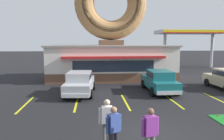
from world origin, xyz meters
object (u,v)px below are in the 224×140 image
at_px(car_teal, 159,80).
at_px(pedestrian_blue_sweater_man, 150,132).
at_px(car_silver, 80,82).
at_px(trash_bin, 173,78).
at_px(pedestrian_hooded_kid, 107,120).
at_px(pedestrian_leather_jacket_man, 114,129).

bearing_deg(car_teal, pedestrian_blue_sweater_man, -109.03).
relative_size(car_teal, pedestrian_blue_sweater_man, 2.69).
bearing_deg(car_silver, trash_bin, 22.28).
xyz_separation_m(car_teal, pedestrian_hooded_kid, (-4.44, -8.07, 0.06)).
height_order(car_teal, pedestrian_blue_sweater_man, pedestrian_blue_sweater_man).
distance_m(pedestrian_blue_sweater_man, pedestrian_hooded_kid, 1.71).
relative_size(car_teal, pedestrian_leather_jacket_man, 2.79).
relative_size(car_silver, pedestrian_leather_jacket_man, 2.85).
distance_m(car_teal, trash_bin, 3.76).
height_order(pedestrian_blue_sweater_man, pedestrian_hooded_kid, pedestrian_blue_sweater_man).
xyz_separation_m(pedestrian_blue_sweater_man, trash_bin, (5.35, 12.28, -0.44)).
bearing_deg(pedestrian_hooded_kid, pedestrian_leather_jacket_man, -76.95).
height_order(car_silver, pedestrian_leather_jacket_man, pedestrian_leather_jacket_man).
height_order(car_silver, pedestrian_blue_sweater_man, pedestrian_blue_sweater_man).
bearing_deg(pedestrian_blue_sweater_man, car_silver, 106.39).
xyz_separation_m(car_silver, pedestrian_blue_sweater_man, (2.65, -9.00, 0.07)).
distance_m(car_teal, pedestrian_leather_jacket_man, 9.78).
bearing_deg(pedestrian_blue_sweater_man, trash_bin, 66.47).
bearing_deg(trash_bin, pedestrian_blue_sweater_man, -113.53).
bearing_deg(trash_bin, car_teal, -125.36).
bearing_deg(pedestrian_leather_jacket_man, car_silver, 100.36).
height_order(car_silver, pedestrian_hooded_kid, pedestrian_hooded_kid).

